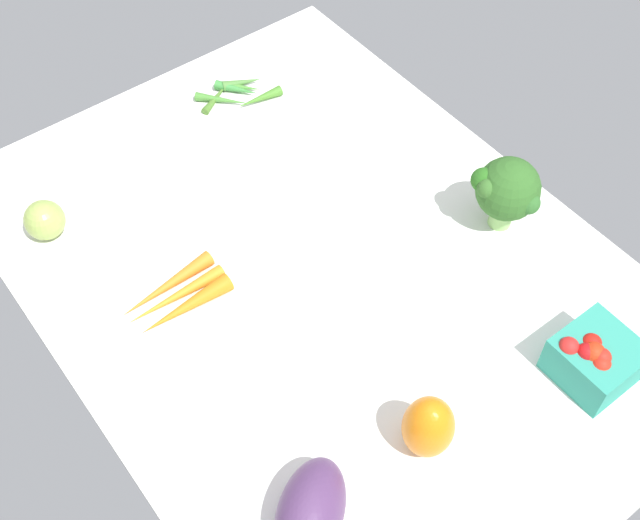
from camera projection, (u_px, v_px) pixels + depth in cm
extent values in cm
cube|color=white|center=(320.00, 272.00, 121.11)|extent=(104.00, 76.00, 2.00)
cone|color=#4D833A|center=(242.00, 83.00, 144.29)|extent=(4.19, 7.27, 1.88)
cone|color=#4C7A2C|center=(217.00, 96.00, 142.41)|extent=(5.38, 8.38, 1.41)
cone|color=#49872B|center=(260.00, 99.00, 141.75)|extent=(2.77, 8.52, 1.83)
cone|color=#409040|center=(237.00, 89.00, 143.24)|extent=(7.52, 6.07, 1.82)
cone|color=#4D8F37|center=(244.00, 88.00, 143.81)|extent=(5.47, 5.32, 1.41)
cone|color=#4A8B35|center=(222.00, 100.00, 141.70)|extent=(8.25, 7.53, 1.59)
ellipsoid|color=#553663|center=(310.00, 512.00, 93.94)|extent=(14.26, 15.47, 7.75)
sphere|color=#9DB855|center=(45.00, 220.00, 122.00)|extent=(6.13, 6.13, 6.13)
ellipsoid|color=orange|center=(428.00, 427.00, 99.19)|extent=(8.83, 8.83, 10.16)
cone|color=orange|center=(167.00, 286.00, 116.88)|extent=(3.63, 15.48, 2.37)
cone|color=orange|center=(176.00, 296.00, 115.95)|extent=(2.38, 15.40, 2.08)
cone|color=orange|center=(186.00, 307.00, 114.48)|extent=(2.83, 14.30, 2.74)
cylinder|color=#9AD274|center=(501.00, 214.00, 124.07)|extent=(3.50, 3.50, 4.07)
sphere|color=#306325|center=(508.00, 189.00, 119.61)|extent=(9.60, 9.60, 9.60)
sphere|color=#366828|center=(487.00, 189.00, 117.37)|extent=(2.96, 2.96, 2.96)
sphere|color=#30672A|center=(529.00, 203.00, 117.80)|extent=(3.39, 3.39, 3.39)
sphere|color=#29671D|center=(483.00, 180.00, 118.69)|extent=(3.69, 3.69, 3.69)
cube|color=teal|center=(595.00, 359.00, 107.18)|extent=(9.99, 9.99, 6.34)
sphere|color=red|center=(591.00, 343.00, 105.63)|extent=(2.75, 2.75, 2.75)
sphere|color=red|center=(601.00, 365.00, 103.77)|extent=(2.74, 2.74, 2.74)
sphere|color=red|center=(587.00, 353.00, 104.46)|extent=(2.66, 2.66, 2.66)
sphere|color=red|center=(569.00, 347.00, 104.92)|extent=(2.68, 2.68, 2.68)
sphere|color=red|center=(593.00, 353.00, 104.44)|extent=(3.08, 3.08, 3.08)
sphere|color=red|center=(601.00, 357.00, 104.03)|extent=(2.61, 2.61, 2.61)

